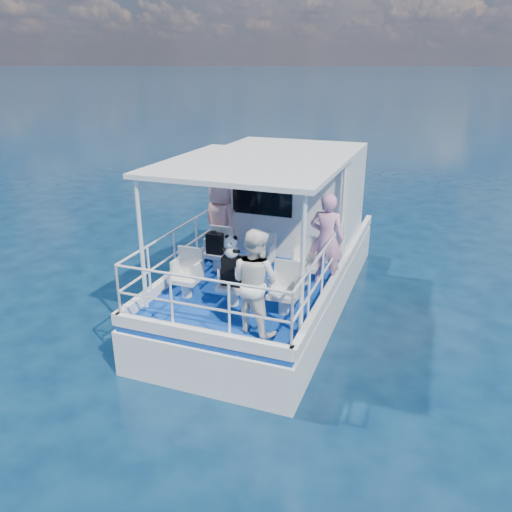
# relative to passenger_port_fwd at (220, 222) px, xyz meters

# --- Properties ---
(ground) EXTENTS (2000.00, 2000.00, 0.00)m
(ground) POSITION_rel_passenger_port_fwd_xyz_m (1.02, -0.65, -1.75)
(ground) COLOR #071D38
(ground) RESTS_ON ground
(hull) EXTENTS (3.00, 7.00, 1.60)m
(hull) POSITION_rel_passenger_port_fwd_xyz_m (1.02, 0.35, -1.75)
(hull) COLOR white
(hull) RESTS_ON ground
(deck) EXTENTS (2.90, 6.90, 0.10)m
(deck) POSITION_rel_passenger_port_fwd_xyz_m (1.02, 0.35, -0.90)
(deck) COLOR #0B3699
(deck) RESTS_ON hull
(cabin) EXTENTS (2.85, 2.00, 2.20)m
(cabin) POSITION_rel_passenger_port_fwd_xyz_m (1.02, 1.65, 0.25)
(cabin) COLOR white
(cabin) RESTS_ON deck
(canopy) EXTENTS (3.00, 3.20, 0.08)m
(canopy) POSITION_rel_passenger_port_fwd_xyz_m (1.02, -0.85, 1.39)
(canopy) COLOR white
(canopy) RESTS_ON cabin
(canopy_posts) EXTENTS (2.77, 2.97, 2.20)m
(canopy_posts) POSITION_rel_passenger_port_fwd_xyz_m (1.02, -0.90, 0.25)
(canopy_posts) COLOR white
(canopy_posts) RESTS_ON deck
(railings) EXTENTS (2.84, 3.59, 1.00)m
(railings) POSITION_rel_passenger_port_fwd_xyz_m (1.02, -1.22, -0.35)
(railings) COLOR white
(railings) RESTS_ON deck
(seat_port_fwd) EXTENTS (0.48, 0.46, 0.38)m
(seat_port_fwd) POSITION_rel_passenger_port_fwd_xyz_m (0.12, -0.45, -0.66)
(seat_port_fwd) COLOR silver
(seat_port_fwd) RESTS_ON deck
(seat_center_fwd) EXTENTS (0.48, 0.46, 0.38)m
(seat_center_fwd) POSITION_rel_passenger_port_fwd_xyz_m (1.02, -0.45, -0.66)
(seat_center_fwd) COLOR silver
(seat_center_fwd) RESTS_ON deck
(seat_stbd_fwd) EXTENTS (0.48, 0.46, 0.38)m
(seat_stbd_fwd) POSITION_rel_passenger_port_fwd_xyz_m (1.92, -0.45, -0.66)
(seat_stbd_fwd) COLOR silver
(seat_stbd_fwd) RESTS_ON deck
(seat_port_aft) EXTENTS (0.48, 0.46, 0.38)m
(seat_port_aft) POSITION_rel_passenger_port_fwd_xyz_m (0.12, -1.75, -0.66)
(seat_port_aft) COLOR silver
(seat_port_aft) RESTS_ON deck
(seat_center_aft) EXTENTS (0.48, 0.46, 0.38)m
(seat_center_aft) POSITION_rel_passenger_port_fwd_xyz_m (1.02, -1.75, -0.66)
(seat_center_aft) COLOR silver
(seat_center_aft) RESTS_ON deck
(seat_stbd_aft) EXTENTS (0.48, 0.46, 0.38)m
(seat_stbd_aft) POSITION_rel_passenger_port_fwd_xyz_m (1.92, -1.75, -0.66)
(seat_stbd_aft) COLOR silver
(seat_stbd_aft) RESTS_ON deck
(passenger_port_fwd) EXTENTS (0.76, 0.66, 1.70)m
(passenger_port_fwd) POSITION_rel_passenger_port_fwd_xyz_m (0.00, 0.00, 0.00)
(passenger_port_fwd) COLOR pink
(passenger_port_fwd) RESTS_ON deck
(passenger_stbd_fwd) EXTENTS (0.64, 0.42, 1.73)m
(passenger_stbd_fwd) POSITION_rel_passenger_port_fwd_xyz_m (2.27, -0.32, 0.01)
(passenger_stbd_fwd) COLOR pink
(passenger_stbd_fwd) RESTS_ON deck
(passenger_stbd_aft) EXTENTS (0.95, 0.84, 1.64)m
(passenger_stbd_aft) POSITION_rel_passenger_port_fwd_xyz_m (1.67, -2.44, -0.03)
(passenger_stbd_aft) COLOR white
(passenger_stbd_aft) RESTS_ON deck
(backpack_port) EXTENTS (0.31, 0.18, 0.41)m
(backpack_port) POSITION_rel_passenger_port_fwd_xyz_m (0.12, -0.53, -0.27)
(backpack_port) COLOR black
(backpack_port) RESTS_ON seat_port_fwd
(backpack_center) EXTENTS (0.33, 0.19, 0.50)m
(backpack_center) POSITION_rel_passenger_port_fwd_xyz_m (1.02, -1.78, -0.22)
(backpack_center) COLOR black
(backpack_center) RESTS_ON seat_center_aft
(compact_camera) EXTENTS (0.09, 0.06, 0.06)m
(compact_camera) POSITION_rel_passenger_port_fwd_xyz_m (0.11, -0.54, -0.03)
(compact_camera) COLOR black
(compact_camera) RESTS_ON backpack_port
(panda) EXTENTS (0.25, 0.21, 0.38)m
(panda) POSITION_rel_passenger_port_fwd_xyz_m (1.02, -1.79, 0.22)
(panda) COLOR white
(panda) RESTS_ON backpack_center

